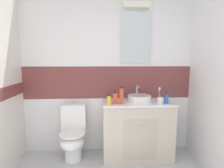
% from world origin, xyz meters
% --- Properties ---
extents(wall_back_tiled, '(3.20, 0.20, 2.50)m').
position_xyz_m(wall_back_tiled, '(0.01, 2.45, 1.26)').
color(wall_back_tiled, white).
rests_on(wall_back_tiled, ground_plane).
extents(vanity_cabinet, '(1.02, 0.51, 0.85)m').
position_xyz_m(vanity_cabinet, '(0.42, 2.16, 0.43)').
color(vanity_cabinet, beige).
rests_on(vanity_cabinet, ground_plane).
extents(sink_basin, '(0.34, 0.39, 0.21)m').
position_xyz_m(sink_basin, '(0.45, 2.18, 0.90)').
color(sink_basin, white).
rests_on(sink_basin, vanity_cabinet).
extents(toilet, '(0.37, 0.50, 0.81)m').
position_xyz_m(toilet, '(-0.52, 2.16, 0.37)').
color(toilet, white).
rests_on(toilet, ground_plane).
extents(toothbrush_cup, '(0.07, 0.07, 0.23)m').
position_xyz_m(toothbrush_cup, '(0.71, 2.01, 0.90)').
color(toothbrush_cup, white).
rests_on(toothbrush_cup, vanity_cabinet).
extents(soap_dispenser, '(0.06, 0.06, 0.17)m').
position_xyz_m(soap_dispenser, '(0.80, 2.01, 0.91)').
color(soap_dispenser, '#2659B2').
rests_on(soap_dispenser, vanity_cabinet).
extents(mouthwash_bottle, '(0.07, 0.07, 0.17)m').
position_xyz_m(mouthwash_bottle, '(0.08, 2.02, 0.93)').
color(mouthwash_bottle, '#D84C33').
rests_on(mouthwash_bottle, vanity_cabinet).
extents(lotion_bottle_short, '(0.05, 0.05, 0.14)m').
position_xyz_m(lotion_bottle_short, '(-0.00, 1.99, 0.91)').
color(lotion_bottle_short, yellow).
rests_on(lotion_bottle_short, vanity_cabinet).
extents(shampoo_bottle_tall, '(0.06, 0.06, 0.24)m').
position_xyz_m(shampoo_bottle_tall, '(0.17, 2.03, 0.96)').
color(shampoo_bottle_tall, '#D84C33').
rests_on(shampoo_bottle_tall, vanity_cabinet).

